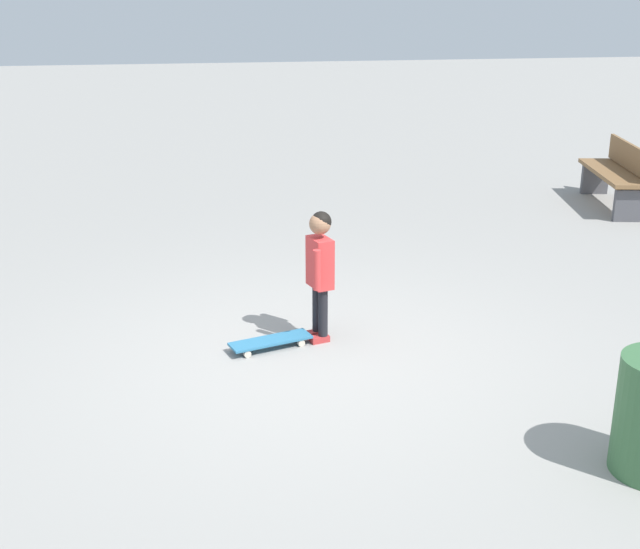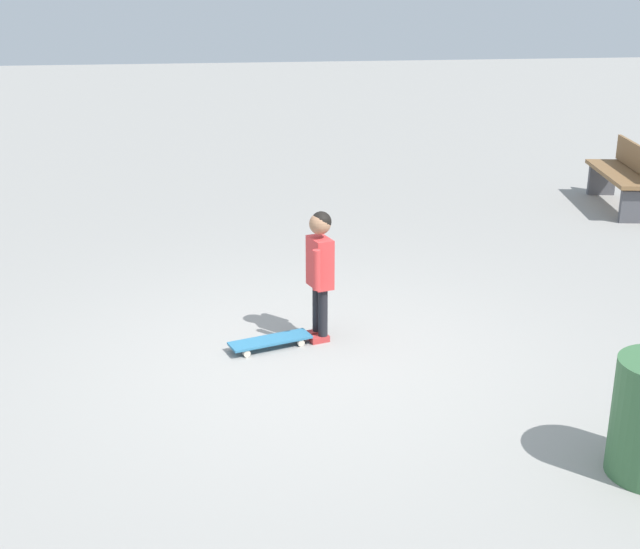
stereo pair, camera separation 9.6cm
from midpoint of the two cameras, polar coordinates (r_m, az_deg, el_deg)
name	(u,v)px [view 1 (the left image)]	position (r m, az deg, el deg)	size (l,w,h in m)	color
ground_plane	(309,362)	(6.36, -1.22, -6.01)	(50.00, 50.00, 0.00)	gray
child_person	(320,262)	(6.53, -0.43, 0.88)	(0.40, 0.23, 1.06)	black
skateboard	(271,341)	(6.59, -3.81, -4.57)	(0.38, 0.68, 0.07)	teal
street_bench	(617,174)	(11.28, 19.39, 6.48)	(1.65, 0.72, 0.80)	brown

